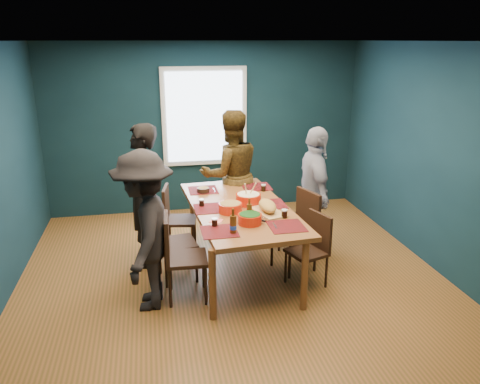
{
  "coord_description": "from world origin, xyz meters",
  "views": [
    {
      "loc": [
        -0.88,
        -4.92,
        2.72
      ],
      "look_at": [
        0.13,
        0.22,
        1.0
      ],
      "focal_mm": 35.0,
      "sensor_mm": 36.0,
      "label": 1
    }
  ],
  "objects_px": {
    "chair_left_far": "(174,214)",
    "cutting_board": "(267,207)",
    "chair_right_far": "(298,212)",
    "person_near_left": "(145,231)",
    "person_back": "(231,175)",
    "chair_right_near": "(313,244)",
    "bowl_salad": "(230,207)",
    "bowl_dumpling": "(248,198)",
    "chair_left_mid": "(169,237)",
    "person_far_left": "(143,196)",
    "dining_table": "(240,213)",
    "person_right": "(314,192)",
    "chair_right_mid": "(301,224)",
    "bowl_herbs": "(250,218)",
    "chair_left_near": "(178,251)"
  },
  "relations": [
    {
      "from": "person_right",
      "to": "bowl_dumpling",
      "type": "relative_size",
      "value": 5.6
    },
    {
      "from": "chair_right_far",
      "to": "bowl_dumpling",
      "type": "distance_m",
      "value": 0.99
    },
    {
      "from": "dining_table",
      "to": "chair_left_far",
      "type": "bearing_deg",
      "value": 132.21
    },
    {
      "from": "chair_left_near",
      "to": "cutting_board",
      "type": "distance_m",
      "value": 1.14
    },
    {
      "from": "chair_right_mid",
      "to": "bowl_salad",
      "type": "height_order",
      "value": "chair_right_mid"
    },
    {
      "from": "chair_left_mid",
      "to": "cutting_board",
      "type": "bearing_deg",
      "value": -17.87
    },
    {
      "from": "person_far_left",
      "to": "cutting_board",
      "type": "xyz_separation_m",
      "value": [
        1.4,
        -0.67,
        0.0
      ]
    },
    {
      "from": "chair_left_far",
      "to": "bowl_salad",
      "type": "distance_m",
      "value": 1.13
    },
    {
      "from": "dining_table",
      "to": "chair_left_near",
      "type": "height_order",
      "value": "chair_left_near"
    },
    {
      "from": "chair_left_mid",
      "to": "cutting_board",
      "type": "xyz_separation_m",
      "value": [
        1.12,
        -0.17,
        0.35
      ]
    },
    {
      "from": "chair_right_near",
      "to": "bowl_salad",
      "type": "distance_m",
      "value": 1.03
    },
    {
      "from": "chair_left_far",
      "to": "person_back",
      "type": "xyz_separation_m",
      "value": [
        0.84,
        0.39,
        0.39
      ]
    },
    {
      "from": "chair_right_near",
      "to": "bowl_herbs",
      "type": "bearing_deg",
      "value": 164.71
    },
    {
      "from": "chair_left_far",
      "to": "chair_left_mid",
      "type": "distance_m",
      "value": 0.8
    },
    {
      "from": "chair_left_mid",
      "to": "person_near_left",
      "type": "relative_size",
      "value": 0.55
    },
    {
      "from": "person_near_left",
      "to": "cutting_board",
      "type": "bearing_deg",
      "value": 111.95
    },
    {
      "from": "chair_right_far",
      "to": "person_back",
      "type": "height_order",
      "value": "person_back"
    },
    {
      "from": "dining_table",
      "to": "cutting_board",
      "type": "relative_size",
      "value": 3.54
    },
    {
      "from": "chair_left_far",
      "to": "chair_left_mid",
      "type": "relative_size",
      "value": 0.96
    },
    {
      "from": "chair_right_near",
      "to": "person_right",
      "type": "relative_size",
      "value": 0.5
    },
    {
      "from": "chair_right_far",
      "to": "chair_right_near",
      "type": "height_order",
      "value": "same"
    },
    {
      "from": "cutting_board",
      "to": "chair_right_far",
      "type": "bearing_deg",
      "value": 34.77
    },
    {
      "from": "chair_left_far",
      "to": "chair_left_mid",
      "type": "height_order",
      "value": "chair_left_mid"
    },
    {
      "from": "chair_right_far",
      "to": "person_near_left",
      "type": "distance_m",
      "value": 2.33
    },
    {
      "from": "chair_right_mid",
      "to": "bowl_salad",
      "type": "bearing_deg",
      "value": 168.07
    },
    {
      "from": "bowl_herbs",
      "to": "bowl_dumpling",
      "type": "bearing_deg",
      "value": 79.35
    },
    {
      "from": "chair_left_far",
      "to": "cutting_board",
      "type": "distance_m",
      "value": 1.45
    },
    {
      "from": "chair_right_near",
      "to": "bowl_salad",
      "type": "relative_size",
      "value": 3.15
    },
    {
      "from": "person_near_left",
      "to": "bowl_dumpling",
      "type": "bearing_deg",
      "value": 126.62
    },
    {
      "from": "chair_left_far",
      "to": "bowl_salad",
      "type": "relative_size",
      "value": 3.3
    },
    {
      "from": "chair_left_mid",
      "to": "person_far_left",
      "type": "bearing_deg",
      "value": 109.08
    },
    {
      "from": "bowl_dumpling",
      "to": "cutting_board",
      "type": "bearing_deg",
      "value": -64.88
    },
    {
      "from": "dining_table",
      "to": "chair_left_near",
      "type": "xyz_separation_m",
      "value": [
        -0.79,
        -0.53,
        -0.19
      ]
    },
    {
      "from": "person_right",
      "to": "chair_left_far",
      "type": "bearing_deg",
      "value": 80.86
    },
    {
      "from": "chair_right_far",
      "to": "chair_right_mid",
      "type": "height_order",
      "value": "chair_right_mid"
    },
    {
      "from": "person_back",
      "to": "bowl_salad",
      "type": "distance_m",
      "value": 1.29
    },
    {
      "from": "chair_left_near",
      "to": "cutting_board",
      "type": "bearing_deg",
      "value": 17.61
    },
    {
      "from": "chair_left_near",
      "to": "person_far_left",
      "type": "relative_size",
      "value": 0.54
    },
    {
      "from": "person_far_left",
      "to": "person_back",
      "type": "xyz_separation_m",
      "value": [
        1.21,
        0.68,
        0.02
      ]
    },
    {
      "from": "dining_table",
      "to": "bowl_salad",
      "type": "bearing_deg",
      "value": -136.15
    },
    {
      "from": "bowl_herbs",
      "to": "person_back",
      "type": "bearing_deg",
      "value": 86.93
    },
    {
      "from": "chair_left_near",
      "to": "chair_right_far",
      "type": "height_order",
      "value": "chair_left_near"
    },
    {
      "from": "person_back",
      "to": "person_near_left",
      "type": "xyz_separation_m",
      "value": [
        -1.2,
        -1.7,
        -0.06
      ]
    },
    {
      "from": "chair_left_far",
      "to": "bowl_herbs",
      "type": "xyz_separation_m",
      "value": [
        0.75,
        -1.27,
        0.37
      ]
    },
    {
      "from": "dining_table",
      "to": "chair_right_near",
      "type": "xyz_separation_m",
      "value": [
        0.74,
        -0.49,
        -0.25
      ]
    },
    {
      "from": "person_back",
      "to": "person_right",
      "type": "bearing_deg",
      "value": 132.86
    },
    {
      "from": "person_near_left",
      "to": "cutting_board",
      "type": "xyz_separation_m",
      "value": [
        1.38,
        0.34,
        0.04
      ]
    },
    {
      "from": "person_near_left",
      "to": "bowl_salad",
      "type": "xyz_separation_m",
      "value": [
        0.97,
        0.43,
        0.04
      ]
    },
    {
      "from": "chair_right_far",
      "to": "bowl_salad",
      "type": "height_order",
      "value": "bowl_salad"
    },
    {
      "from": "person_far_left",
      "to": "bowl_dumpling",
      "type": "xyz_separation_m",
      "value": [
        1.24,
        -0.35,
        0.01
      ]
    }
  ]
}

